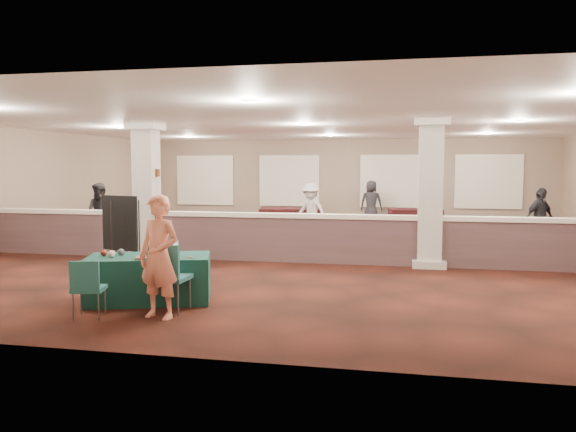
% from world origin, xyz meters
% --- Properties ---
extents(ground, '(16.00, 16.00, 0.00)m').
position_xyz_m(ground, '(0.00, 0.00, 0.00)').
color(ground, '#401710').
rests_on(ground, ground).
extents(wall_back, '(16.00, 0.04, 3.20)m').
position_xyz_m(wall_back, '(0.00, 8.00, 1.60)').
color(wall_back, gray).
rests_on(wall_back, ground).
extents(wall_front, '(16.00, 0.04, 3.20)m').
position_xyz_m(wall_front, '(0.00, -8.00, 1.60)').
color(wall_front, gray).
rests_on(wall_front, ground).
extents(wall_left, '(0.04, 16.00, 3.20)m').
position_xyz_m(wall_left, '(-8.00, 0.00, 1.60)').
color(wall_left, gray).
rests_on(wall_left, ground).
extents(ceiling, '(16.00, 16.00, 0.02)m').
position_xyz_m(ceiling, '(0.00, 0.00, 3.20)').
color(ceiling, white).
rests_on(ceiling, wall_back).
extents(partition_wall, '(15.60, 0.28, 1.10)m').
position_xyz_m(partition_wall, '(0.00, -1.50, 0.57)').
color(partition_wall, '#4C3334').
rests_on(partition_wall, ground).
extents(column_left, '(0.72, 0.72, 3.20)m').
position_xyz_m(column_left, '(-3.50, -1.50, 1.64)').
color(column_left, silver).
rests_on(column_left, ground).
extents(column_right, '(0.72, 0.72, 3.20)m').
position_xyz_m(column_right, '(3.00, -1.50, 1.64)').
color(column_right, silver).
rests_on(column_right, ground).
extents(sconce_left, '(0.12, 0.12, 0.18)m').
position_xyz_m(sconce_left, '(-3.78, -1.50, 2.00)').
color(sconce_left, brown).
rests_on(sconce_left, column_left).
extents(sconce_right, '(0.12, 0.12, 0.18)m').
position_xyz_m(sconce_right, '(-3.22, -1.50, 2.00)').
color(sconce_right, brown).
rests_on(sconce_right, column_left).
extents(near_table, '(2.10, 1.48, 0.73)m').
position_xyz_m(near_table, '(-1.50, -5.61, 0.37)').
color(near_table, '#103B33').
rests_on(near_table, ground).
extents(conf_chair_main, '(0.53, 0.54, 1.03)m').
position_xyz_m(conf_chair_main, '(-0.92, -6.22, 0.61)').
color(conf_chair_main, '#1C4D51').
rests_on(conf_chair_main, ground).
extents(conf_chair_side, '(0.51, 0.52, 0.84)m').
position_xyz_m(conf_chair_side, '(-1.89, -6.75, 0.50)').
color(conf_chair_side, '#1C4D51').
rests_on(conf_chair_side, ground).
extents(easel_board, '(0.89, 0.54, 1.57)m').
position_xyz_m(easel_board, '(-3.13, -3.49, 0.99)').
color(easel_board, black).
rests_on(easel_board, ground).
extents(woman, '(0.71, 0.55, 1.75)m').
position_xyz_m(woman, '(-0.91, -6.50, 0.88)').
color(woman, '#FF896E').
rests_on(woman, ground).
extents(far_table_front_left, '(1.73, 1.00, 0.67)m').
position_xyz_m(far_table_front_left, '(-2.94, 0.30, 0.34)').
color(far_table_front_left, black).
rests_on(far_table_front_left, ground).
extents(far_table_front_center, '(1.75, 0.99, 0.68)m').
position_xyz_m(far_table_front_center, '(-2.00, 0.30, 0.34)').
color(far_table_front_center, black).
rests_on(far_table_front_center, ground).
extents(far_table_front_right, '(1.88, 0.98, 0.75)m').
position_xyz_m(far_table_front_right, '(3.41, 0.30, 0.38)').
color(far_table_front_right, black).
rests_on(far_table_front_right, ground).
extents(far_table_back_left, '(1.75, 0.96, 0.69)m').
position_xyz_m(far_table_back_left, '(-3.52, 3.27, 0.34)').
color(far_table_back_left, black).
rests_on(far_table_back_left, ground).
extents(far_table_back_center, '(2.13, 1.26, 0.82)m').
position_xyz_m(far_table_back_center, '(-1.06, 3.82, 0.41)').
color(far_table_back_center, black).
rests_on(far_table_back_center, ground).
extents(far_table_back_right, '(1.88, 1.19, 0.71)m').
position_xyz_m(far_table_back_right, '(2.85, 5.86, 0.35)').
color(far_table_back_right, black).
rests_on(far_table_back_right, ground).
extents(attendee_a, '(0.84, 0.49, 1.70)m').
position_xyz_m(attendee_a, '(-5.69, 0.20, 0.85)').
color(attendee_a, black).
rests_on(attendee_a, ground).
extents(attendee_b, '(1.16, 0.90, 1.64)m').
position_xyz_m(attendee_b, '(-0.30, 2.93, 0.82)').
color(attendee_b, silver).
rests_on(attendee_b, ground).
extents(attendee_c, '(1.02, 0.94, 1.61)m').
position_xyz_m(attendee_c, '(5.89, 1.60, 0.81)').
color(attendee_c, black).
rests_on(attendee_c, ground).
extents(attendee_d, '(0.85, 0.51, 1.65)m').
position_xyz_m(attendee_d, '(1.28, 7.00, 0.83)').
color(attendee_d, black).
rests_on(attendee_d, ground).
extents(laptop_base, '(0.38, 0.32, 0.02)m').
position_xyz_m(laptop_base, '(-1.20, -5.57, 0.74)').
color(laptop_base, silver).
rests_on(laptop_base, near_table).
extents(laptop_screen, '(0.32, 0.11, 0.22)m').
position_xyz_m(laptop_screen, '(-1.23, -5.46, 0.86)').
color(laptop_screen, silver).
rests_on(laptop_screen, near_table).
extents(screen_glow, '(0.29, 0.09, 0.19)m').
position_xyz_m(screen_glow, '(-1.23, -5.47, 0.84)').
color(screen_glow, '#D1E4FB').
rests_on(screen_glow, near_table).
extents(knitting, '(0.47, 0.41, 0.03)m').
position_xyz_m(knitting, '(-1.38, -5.84, 0.75)').
color(knitting, '#AF4E1C').
rests_on(knitting, near_table).
extents(yarn_cream, '(0.11, 0.11, 0.11)m').
position_xyz_m(yarn_cream, '(-1.99, -5.87, 0.79)').
color(yarn_cream, beige).
rests_on(yarn_cream, near_table).
extents(yarn_red, '(0.10, 0.10, 0.10)m').
position_xyz_m(yarn_red, '(-2.18, -5.78, 0.78)').
color(yarn_red, maroon).
rests_on(yarn_red, near_table).
extents(yarn_grey, '(0.10, 0.10, 0.10)m').
position_xyz_m(yarn_grey, '(-1.97, -5.63, 0.78)').
color(yarn_grey, '#4F4F55').
rests_on(yarn_grey, near_table).
extents(scissors, '(0.12, 0.06, 0.01)m').
position_xyz_m(scissors, '(-0.79, -5.68, 0.74)').
color(scissors, '#B32313').
rests_on(scissors, near_table).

